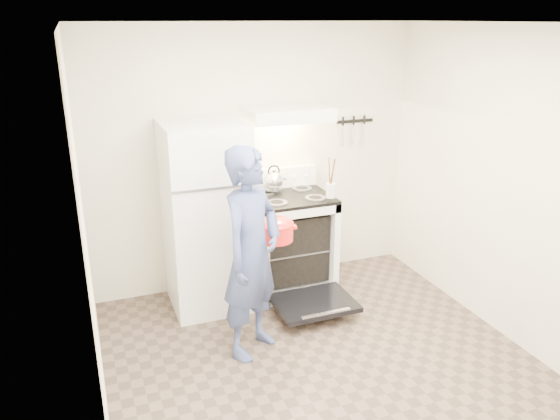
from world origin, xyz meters
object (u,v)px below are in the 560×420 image
at_px(person, 252,254).
at_px(stove_body, 290,244).
at_px(refrigerator, 207,217).
at_px(tea_kettle, 274,179).
at_px(dutch_oven, 275,232).

bearing_deg(person, stove_body, 14.53).
xyz_separation_m(refrigerator, tea_kettle, (0.70, 0.17, 0.23)).
height_order(refrigerator, person, refrigerator).
xyz_separation_m(tea_kettle, person, (-0.56, -1.04, -0.25)).
height_order(refrigerator, tea_kettle, refrigerator).
bearing_deg(refrigerator, person, -80.85).
distance_m(refrigerator, person, 0.88).
xyz_separation_m(stove_body, tea_kettle, (-0.11, 0.15, 0.62)).
height_order(person, dutch_oven, person).
xyz_separation_m(refrigerator, dutch_oven, (0.45, -0.55, 0.00)).
height_order(refrigerator, dutch_oven, refrigerator).
height_order(stove_body, dutch_oven, dutch_oven).
distance_m(stove_body, tea_kettle, 0.65).
relative_size(refrigerator, person, 1.02).
relative_size(tea_kettle, dutch_oven, 0.71).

